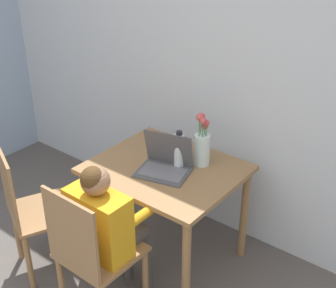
# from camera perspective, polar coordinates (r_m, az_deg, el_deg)

# --- Properties ---
(wall_back) EXTENTS (6.40, 0.05, 2.50)m
(wall_back) POSITION_cam_1_polar(r_m,az_deg,el_deg) (3.04, 8.41, 9.60)
(wall_back) COLOR silver
(wall_back) RESTS_ON ground_plane
(dining_table) EXTENTS (0.90, 0.75, 0.71)m
(dining_table) POSITION_cam_1_polar(r_m,az_deg,el_deg) (2.96, -0.27, -4.56)
(dining_table) COLOR olive
(dining_table) RESTS_ON ground_plane
(chair_occupied) EXTENTS (0.40, 0.40, 0.90)m
(chair_occupied) POSITION_cam_1_polar(r_m,az_deg,el_deg) (2.64, -9.26, -13.21)
(chair_occupied) COLOR olive
(chair_occupied) RESTS_ON ground_plane
(chair_spare) EXTENTS (0.53, 0.53, 0.90)m
(chair_spare) POSITION_cam_1_polar(r_m,az_deg,el_deg) (3.05, -16.09, -7.79)
(chair_spare) COLOR olive
(chair_spare) RESTS_ON ground_plane
(person_seated) EXTENTS (0.36, 0.42, 1.00)m
(person_seated) POSITION_cam_1_polar(r_m,az_deg,el_deg) (2.61, -7.54, -9.39)
(person_seated) COLOR orange
(person_seated) RESTS_ON ground_plane
(laptop) EXTENTS (0.36, 0.31, 0.24)m
(laptop) POSITION_cam_1_polar(r_m,az_deg,el_deg) (2.84, -0.32, -2.27)
(laptop) COLOR #4C4C51
(laptop) RESTS_ON dining_table
(flower_vase) EXTENTS (0.10, 0.10, 0.35)m
(flower_vase) POSITION_cam_1_polar(r_m,az_deg,el_deg) (2.88, 4.17, -0.09)
(flower_vase) COLOR silver
(flower_vase) RESTS_ON dining_table
(water_bottle) EXTENTS (0.06, 0.06, 0.25)m
(water_bottle) POSITION_cam_1_polar(r_m,az_deg,el_deg) (2.86, 1.35, -0.77)
(water_bottle) COLOR silver
(water_bottle) RESTS_ON dining_table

